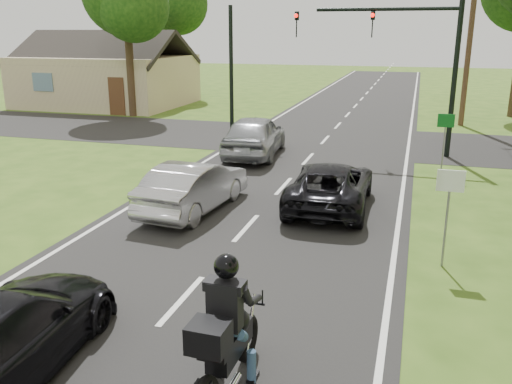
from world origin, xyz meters
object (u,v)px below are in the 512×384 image
at_px(traffic_signal, 406,49).
at_px(sign_green, 445,129).
at_px(utility_pole_far, 471,25).
at_px(silver_suv, 255,135).
at_px(dark_suv, 331,185).
at_px(silver_sedan, 194,186).
at_px(sign_white, 449,195).
at_px(motorcycle_rider, 225,343).

relative_size(traffic_signal, sign_green, 3.00).
relative_size(utility_pole_far, sign_green, 4.71).
relative_size(silver_suv, utility_pole_far, 0.48).
relative_size(dark_suv, traffic_signal, 0.72).
bearing_deg(sign_green, utility_pole_far, 83.27).
height_order(dark_suv, silver_sedan, silver_sedan).
xyz_separation_m(traffic_signal, sign_white, (1.36, -11.02, -2.54)).
height_order(silver_suv, traffic_signal, traffic_signal).
relative_size(motorcycle_rider, silver_suv, 0.50).
relative_size(motorcycle_rider, sign_green, 1.15).
xyz_separation_m(dark_suv, traffic_signal, (1.57, 7.66, 3.49)).
relative_size(silver_sedan, sign_green, 1.98).
bearing_deg(traffic_signal, utility_pole_far, 70.32).
xyz_separation_m(silver_suv, traffic_signal, (5.50, 2.05, 3.30)).
xyz_separation_m(dark_suv, sign_white, (2.94, -3.36, 0.95)).
height_order(motorcycle_rider, silver_suv, motorcycle_rider).
distance_m(silver_suv, sign_green, 7.17).
bearing_deg(utility_pole_far, sign_green, -96.73).
bearing_deg(utility_pole_far, traffic_signal, -109.68).
distance_m(sign_white, sign_green, 8.00).
bearing_deg(silver_sedan, utility_pole_far, -109.91).
height_order(dark_suv, traffic_signal, traffic_signal).
distance_m(dark_suv, silver_suv, 6.85).
xyz_separation_m(motorcycle_rider, traffic_signal, (1.63, 16.35, 3.31)).
relative_size(dark_suv, silver_sedan, 1.09).
height_order(silver_suv, utility_pole_far, utility_pole_far).
distance_m(motorcycle_rider, traffic_signal, 16.76).
relative_size(dark_suv, utility_pole_far, 0.46).
height_order(motorcycle_rider, sign_green, sign_green).
distance_m(silver_sedan, traffic_signal, 10.96).
distance_m(dark_suv, utility_pole_far, 16.87).
relative_size(silver_sedan, sign_white, 1.98).
bearing_deg(dark_suv, utility_pole_far, -107.34).
relative_size(traffic_signal, sign_white, 3.00).
relative_size(silver_suv, sign_green, 2.27).
distance_m(motorcycle_rider, silver_suv, 14.81).
xyz_separation_m(silver_sedan, sign_white, (6.52, -1.97, 0.89)).
distance_m(traffic_signal, sign_green, 4.24).
relative_size(silver_sedan, silver_suv, 0.87).
xyz_separation_m(motorcycle_rider, utility_pole_far, (4.49, 24.35, 4.26)).
xyz_separation_m(sign_white, sign_green, (0.20, 8.00, 0.00)).
height_order(motorcycle_rider, silver_sedan, motorcycle_rider).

